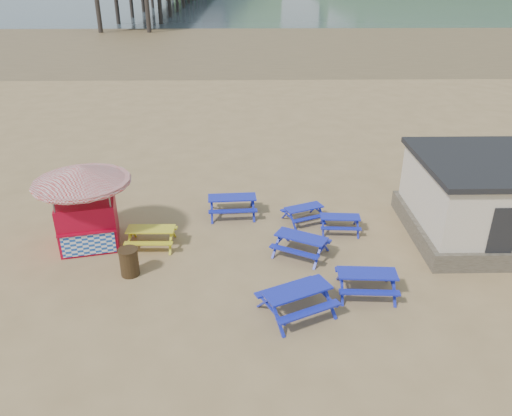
{
  "coord_description": "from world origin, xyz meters",
  "views": [
    {
      "loc": [
        0.46,
        -15.91,
        9.56
      ],
      "look_at": [
        0.81,
        1.5,
        1.0
      ],
      "focal_mm": 35.0,
      "sensor_mm": 36.0,
      "label": 1
    }
  ],
  "objects_px": {
    "litter_bin": "(129,262)",
    "picnic_table_blue_a": "(232,206)",
    "picnic_table_yellow": "(152,237)",
    "amenity_block": "(512,198)",
    "ice_cream_kiosk": "(84,195)",
    "picnic_table_blue_b": "(340,224)"
  },
  "relations": [
    {
      "from": "picnic_table_blue_a",
      "to": "ice_cream_kiosk",
      "type": "xyz_separation_m",
      "value": [
        -5.3,
        -2.26,
        1.57
      ]
    },
    {
      "from": "picnic_table_blue_a",
      "to": "amenity_block",
      "type": "height_order",
      "value": "amenity_block"
    },
    {
      "from": "picnic_table_blue_a",
      "to": "ice_cream_kiosk",
      "type": "height_order",
      "value": "ice_cream_kiosk"
    },
    {
      "from": "picnic_table_yellow",
      "to": "litter_bin",
      "type": "xyz_separation_m",
      "value": [
        -0.42,
        -1.92,
        0.13
      ]
    },
    {
      "from": "picnic_table_blue_a",
      "to": "picnic_table_blue_b",
      "type": "relative_size",
      "value": 1.27
    },
    {
      "from": "ice_cream_kiosk",
      "to": "amenity_block",
      "type": "bearing_deg",
      "value": -11.52
    },
    {
      "from": "picnic_table_blue_b",
      "to": "litter_bin",
      "type": "height_order",
      "value": "litter_bin"
    },
    {
      "from": "picnic_table_yellow",
      "to": "picnic_table_blue_b",
      "type": "bearing_deg",
      "value": 9.18
    },
    {
      "from": "picnic_table_yellow",
      "to": "picnic_table_blue_a",
      "type": "bearing_deg",
      "value": 41.66
    },
    {
      "from": "picnic_table_blue_b",
      "to": "picnic_table_yellow",
      "type": "height_order",
      "value": "picnic_table_yellow"
    },
    {
      "from": "amenity_block",
      "to": "picnic_table_blue_a",
      "type": "bearing_deg",
      "value": 169.79
    },
    {
      "from": "picnic_table_yellow",
      "to": "amenity_block",
      "type": "distance_m",
      "value": 13.68
    },
    {
      "from": "picnic_table_blue_a",
      "to": "litter_bin",
      "type": "bearing_deg",
      "value": -130.86
    },
    {
      "from": "litter_bin",
      "to": "amenity_block",
      "type": "distance_m",
      "value": 14.3
    },
    {
      "from": "amenity_block",
      "to": "picnic_table_yellow",
      "type": "bearing_deg",
      "value": -177.46
    },
    {
      "from": "litter_bin",
      "to": "picnic_table_blue_a",
      "type": "bearing_deg",
      "value": 52.71
    },
    {
      "from": "picnic_table_blue_b",
      "to": "amenity_block",
      "type": "height_order",
      "value": "amenity_block"
    },
    {
      "from": "picnic_table_blue_a",
      "to": "ice_cream_kiosk",
      "type": "relative_size",
      "value": 0.49
    },
    {
      "from": "picnic_table_blue_a",
      "to": "picnic_table_yellow",
      "type": "relative_size",
      "value": 1.16
    },
    {
      "from": "picnic_table_blue_b",
      "to": "picnic_table_yellow",
      "type": "relative_size",
      "value": 0.91
    },
    {
      "from": "picnic_table_yellow",
      "to": "litter_bin",
      "type": "distance_m",
      "value": 1.97
    },
    {
      "from": "picnic_table_blue_b",
      "to": "ice_cream_kiosk",
      "type": "bearing_deg",
      "value": -171.54
    }
  ]
}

